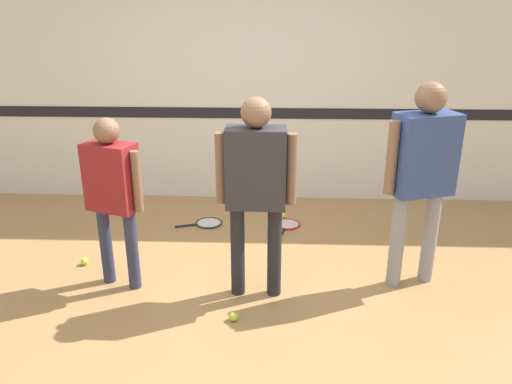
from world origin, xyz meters
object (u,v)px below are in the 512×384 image
object	(u,v)px
tennis_ball_near_instructor	(233,317)
tennis_ball_stray_left	(85,261)
racket_spare_on_floor	(287,225)
tennis_ball_by_spare_racket	(283,216)
person_instructor	(256,178)
person_student_right	(423,165)
person_student_left	(112,186)
racket_second_spare	(207,223)

from	to	relation	value
tennis_ball_near_instructor	tennis_ball_stray_left	size ratio (longest dim) A/B	1.00
tennis_ball_stray_left	racket_spare_on_floor	bearing A→B (deg)	26.60
tennis_ball_by_spare_racket	tennis_ball_stray_left	xyz separation A→B (m)	(-1.78, -1.10, 0.00)
person_instructor	tennis_ball_near_instructor	bearing A→B (deg)	-110.70
person_student_right	tennis_ball_near_instructor	world-z (taller)	person_student_right
person_student_left	tennis_ball_stray_left	xyz separation A→B (m)	(-0.43, 0.31, -0.83)
racket_second_spare	person_student_left	bearing A→B (deg)	47.11
racket_spare_on_floor	tennis_ball_near_instructor	distance (m)	1.75
person_student_left	person_student_right	xyz separation A→B (m)	(2.39, 0.13, 0.16)
person_student_left	tennis_ball_near_instructor	size ratio (longest dim) A/B	21.19
tennis_ball_near_instructor	racket_second_spare	bearing A→B (deg)	103.72
person_instructor	racket_spare_on_floor	xyz separation A→B (m)	(0.27, 1.31, -0.96)
person_instructor	person_student_right	world-z (taller)	person_student_right
racket_second_spare	tennis_ball_by_spare_racket	size ratio (longest dim) A/B	7.94
racket_spare_on_floor	racket_second_spare	distance (m)	0.84
person_student_right	person_student_left	bearing A→B (deg)	-14.68
person_student_left	tennis_ball_near_instructor	world-z (taller)	person_student_left
person_student_right	tennis_ball_by_spare_racket	world-z (taller)	person_student_right
tennis_ball_by_spare_racket	racket_second_spare	bearing A→B (deg)	-167.79
racket_spare_on_floor	tennis_ball_by_spare_racket	bearing A→B (deg)	-153.97
person_student_left	tennis_ball_by_spare_racket	size ratio (longest dim) A/B	21.19
person_instructor	person_student_right	size ratio (longest dim) A/B	0.95
person_student_right	racket_spare_on_floor	bearing A→B (deg)	-65.22
racket_second_spare	tennis_ball_by_spare_racket	xyz separation A→B (m)	(0.80, 0.17, 0.02)
tennis_ball_by_spare_racket	tennis_ball_stray_left	bearing A→B (deg)	-148.29
racket_spare_on_floor	person_student_left	bearing A→B (deg)	-34.53
person_student_left	person_instructor	bearing A→B (deg)	14.56
person_student_left	racket_spare_on_floor	xyz separation A→B (m)	(1.39, 1.22, -0.85)
person_student_left	tennis_ball_by_spare_racket	distance (m)	2.12
tennis_ball_near_instructor	tennis_ball_stray_left	world-z (taller)	same
person_student_right	racket_second_spare	xyz separation A→B (m)	(-1.84, 1.11, -1.01)
person_student_left	tennis_ball_stray_left	bearing A→B (deg)	164.09
person_student_left	racket_spare_on_floor	world-z (taller)	person_student_left
racket_spare_on_floor	tennis_ball_near_instructor	xyz separation A→B (m)	(-0.42, -1.70, 0.02)
person_instructor	racket_second_spare	distance (m)	1.74
racket_spare_on_floor	tennis_ball_stray_left	world-z (taller)	tennis_ball_stray_left
racket_second_spare	tennis_ball_near_instructor	world-z (taller)	tennis_ball_near_instructor
person_instructor	racket_second_spare	world-z (taller)	person_instructor
person_student_left	tennis_ball_stray_left	size ratio (longest dim) A/B	21.19
person_student_right	racket_spare_on_floor	size ratio (longest dim) A/B	3.17
tennis_ball_stray_left	person_instructor	bearing A→B (deg)	-14.57
racket_spare_on_floor	person_instructor	bearing A→B (deg)	2.47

